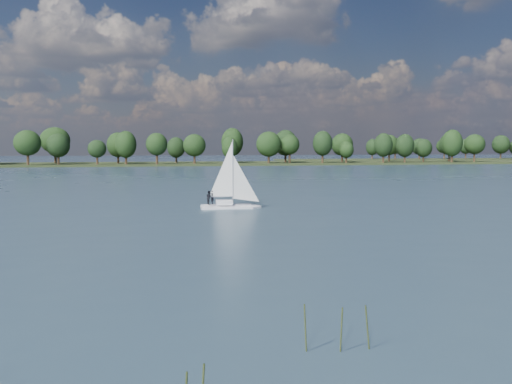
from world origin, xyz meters
TOP-DOWN VIEW (x-y plane):
  - ground at (0.00, 100.00)m, footprint 700.00×700.00m
  - far_shore at (0.00, 212.00)m, footprint 660.00×40.00m
  - far_shore_back at (160.00, 260.00)m, footprint 220.00×30.00m
  - sailboat at (-11.87, 42.87)m, footprint 6.71×2.04m
  - treeline at (-14.17, 208.34)m, footprint 561.97×73.73m

SIDE VIEW (x-z plane):
  - ground at x=0.00m, z-range 0.00..0.00m
  - far_shore at x=0.00m, z-range -0.75..0.75m
  - far_shore_back at x=160.00m, z-range -0.70..0.70m
  - sailboat at x=-11.87m, z-range -1.93..6.83m
  - treeline at x=-14.17m, z-range -0.81..16.66m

